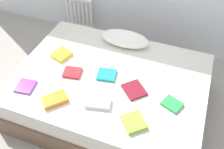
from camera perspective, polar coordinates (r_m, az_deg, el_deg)
The scene contains 13 objects.
ground_plane at distance 3.00m, azimuth -0.34°, elevation -7.12°, with size 8.00×8.00×0.00m, color #9E998E.
bed at distance 2.81m, azimuth -0.36°, elevation -4.03°, with size 2.00×1.50×0.50m.
radiator at distance 3.90m, azimuth -7.38°, elevation 13.57°, with size 0.42×0.04×0.47m.
pillow at distance 2.99m, azimuth 2.95°, elevation 8.03°, with size 0.57×0.27×0.16m, color white.
textbook_green at distance 2.43m, azimuth 13.34°, elevation -6.48°, with size 0.17×0.14×0.03m, color green.
textbook_orange at distance 2.45m, azimuth -12.76°, elevation -5.50°, with size 0.23×0.14×0.05m, color orange.
textbook_yellow at distance 2.90m, azimuth -11.25°, elevation 4.40°, with size 0.17×0.19×0.04m, color yellow.
textbook_teal at distance 2.62m, azimuth -1.20°, elevation -0.07°, with size 0.19×0.17×0.03m, color teal.
textbook_white at distance 2.37m, azimuth -3.15°, elevation -6.36°, with size 0.23×0.13×0.04m, color white.
textbook_purple at distance 2.66m, azimuth -18.83°, elevation -2.53°, with size 0.17×0.18×0.02m, color purple.
textbook_maroon at distance 2.49m, azimuth 4.99°, elevation -3.45°, with size 0.22×0.19×0.02m, color maroon.
textbook_lime at distance 2.25m, azimuth 4.90°, elevation -10.63°, with size 0.19×0.18×0.04m, color #8CC638.
textbook_red at distance 2.68m, azimuth -8.87°, elevation 0.44°, with size 0.18×0.15×0.03m, color red.
Camera 1 is at (0.67, -1.72, 2.37)m, focal length 40.72 mm.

